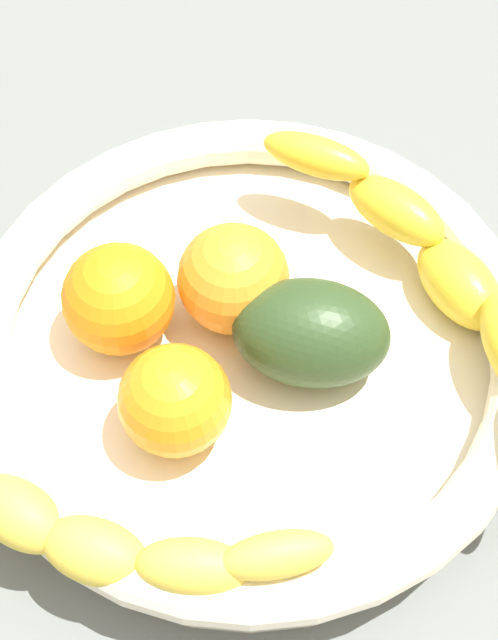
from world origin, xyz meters
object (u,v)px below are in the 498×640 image
(fruit_bowl, at_px, (249,349))
(banana_draped_right, at_px, (67,509))
(orange_front, at_px, (120,294))
(avocado_dark, at_px, (311,334))
(orange_mid_left, at_px, (233,279))
(banana_draped_left, at_px, (446,279))
(orange_mid_right, at_px, (175,400))

(fruit_bowl, relative_size, banana_draped_right, 1.27)
(orange_front, distance_m, avocado_dark, 0.10)
(banana_draped_right, xyz_separation_m, avocado_dark, (0.10, 0.11, 0.00))
(fruit_bowl, bearing_deg, orange_mid_left, 118.69)
(banana_draped_right, bearing_deg, orange_front, 92.88)
(fruit_bowl, distance_m, banana_draped_left, 0.11)
(banana_draped_right, height_order, orange_front, orange_front)
(banana_draped_left, xyz_separation_m, orange_mid_left, (-0.11, -0.02, -0.00))
(fruit_bowl, xyz_separation_m, orange_front, (-0.07, 0.00, 0.03))
(banana_draped_left, bearing_deg, fruit_bowl, -155.26)
(fruit_bowl, distance_m, avocado_dark, 0.04)
(orange_front, bearing_deg, banana_draped_left, 13.95)
(banana_draped_left, distance_m, banana_draped_right, 0.23)
(banana_draped_left, distance_m, avocado_dark, 0.08)
(orange_front, distance_m, orange_mid_right, 0.07)
(orange_front, xyz_separation_m, orange_mid_right, (0.04, -0.06, -0.00))
(banana_draped_left, bearing_deg, banana_draped_right, -135.13)
(fruit_bowl, relative_size, orange_mid_left, 5.12)
(orange_mid_left, height_order, orange_mid_right, orange_mid_left)
(banana_draped_left, height_order, avocado_dark, banana_draped_left)
(banana_draped_right, relative_size, orange_mid_left, 4.02)
(banana_draped_right, xyz_separation_m, orange_mid_left, (0.05, 0.14, 0.01))
(avocado_dark, bearing_deg, fruit_bowl, 179.36)
(banana_draped_right, bearing_deg, orange_mid_right, 59.90)
(avocado_dark, bearing_deg, orange_mid_left, 151.85)
(orange_mid_left, bearing_deg, avocado_dark, -28.15)
(banana_draped_left, distance_m, orange_mid_right, 0.16)
(orange_mid_left, bearing_deg, orange_front, -159.88)
(orange_mid_left, bearing_deg, banana_draped_right, -109.86)
(fruit_bowl, relative_size, orange_mid_right, 5.41)
(fruit_bowl, height_order, orange_mid_right, orange_mid_right)
(orange_mid_right, bearing_deg, fruit_bowl, 62.71)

